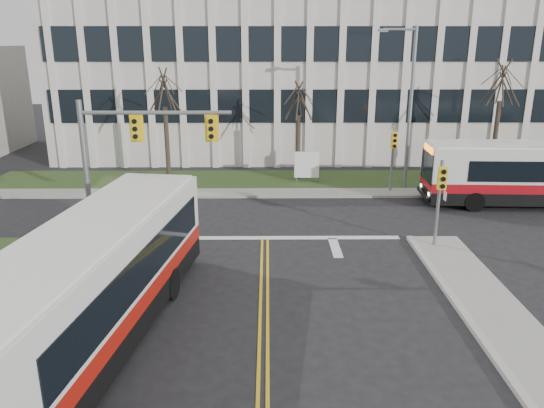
% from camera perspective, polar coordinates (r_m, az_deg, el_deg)
% --- Properties ---
extents(ground, '(120.00, 120.00, 0.00)m').
position_cam_1_polar(ground, '(16.29, -0.91, -14.04)').
color(ground, black).
rests_on(ground, ground).
extents(sidewalk_cross, '(44.00, 1.60, 0.14)m').
position_cam_1_polar(sidewalk_cross, '(30.69, 8.68, 1.19)').
color(sidewalk_cross, '#9E9B93').
rests_on(sidewalk_cross, ground).
extents(building_lawn, '(44.00, 5.00, 0.12)m').
position_cam_1_polar(building_lawn, '(33.36, 7.95, 2.50)').
color(building_lawn, '#29411C').
rests_on(building_lawn, ground).
extents(office_building, '(40.00, 16.00, 12.00)m').
position_cam_1_polar(office_building, '(44.25, 6.04, 13.98)').
color(office_building, silver).
rests_on(office_building, ground).
extents(mast_arm_signal, '(6.11, 0.38, 6.20)m').
position_cam_1_polar(mast_arm_signal, '(22.25, -15.52, 5.74)').
color(mast_arm_signal, slate).
rests_on(mast_arm_signal, ground).
extents(signal_pole_near, '(0.34, 0.39, 3.80)m').
position_cam_1_polar(signal_pole_near, '(22.77, 17.63, 1.26)').
color(signal_pole_near, slate).
rests_on(signal_pole_near, ground).
extents(signal_pole_far, '(0.34, 0.39, 3.80)m').
position_cam_1_polar(signal_pole_far, '(30.73, 12.90, 5.65)').
color(signal_pole_far, slate).
rests_on(signal_pole_far, ground).
extents(streetlight, '(2.15, 0.25, 9.20)m').
position_cam_1_polar(streetlight, '(31.30, 14.41, 10.74)').
color(streetlight, slate).
rests_on(streetlight, ground).
extents(directory_sign, '(1.50, 0.12, 2.00)m').
position_cam_1_polar(directory_sign, '(32.34, 3.76, 4.19)').
color(directory_sign, slate).
rests_on(directory_sign, ground).
extents(tree_left, '(1.80, 1.80, 7.70)m').
position_cam_1_polar(tree_left, '(32.63, -11.54, 11.74)').
color(tree_left, '#42352B').
rests_on(tree_left, ground).
extents(tree_mid, '(1.80, 1.80, 6.82)m').
position_cam_1_polar(tree_mid, '(32.37, 2.90, 10.89)').
color(tree_mid, '#42352B').
rests_on(tree_mid, ground).
extents(tree_right, '(1.80, 1.80, 8.25)m').
position_cam_1_polar(tree_right, '(34.89, 23.48, 11.68)').
color(tree_right, '#42352B').
rests_on(tree_right, ground).
extents(bus_main, '(4.59, 13.37, 3.49)m').
position_cam_1_polar(bus_main, '(15.70, -19.31, -9.10)').
color(bus_main, silver).
rests_on(bus_main, ground).
extents(bus_cross, '(12.30, 3.19, 3.25)m').
position_cam_1_polar(bus_cross, '(31.35, 27.17, 2.74)').
color(bus_cross, silver).
rests_on(bus_cross, ground).
extents(newspaper_box_red, '(0.51, 0.46, 0.95)m').
position_cam_1_polar(newspaper_box_red, '(18.57, -24.20, -9.86)').
color(newspaper_box_red, maroon).
rests_on(newspaper_box_red, ground).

